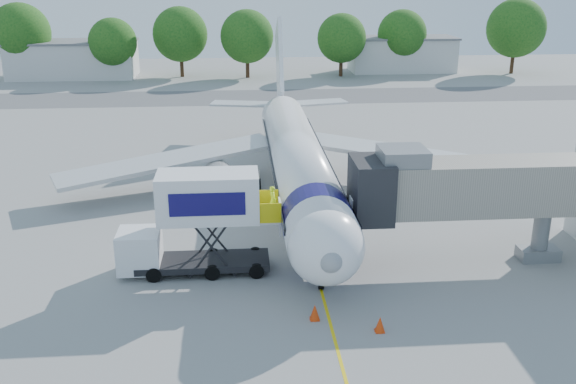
{
  "coord_description": "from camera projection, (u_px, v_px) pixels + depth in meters",
  "views": [
    {
      "loc": [
        -3.99,
        -38.31,
        15.35
      ],
      "look_at": [
        -1.2,
        -3.66,
        3.2
      ],
      "focal_mm": 40.0,
      "sensor_mm": 36.0,
      "label": 1
    }
  ],
  "objects": [
    {
      "name": "jet_bridge",
      "position": [
        466.0,
        188.0,
        34.0
      ],
      "size": [
        13.9,
        3.2,
        6.6
      ],
      "color": "#9F9688",
      "rests_on": "ground"
    },
    {
      "name": "tree_b",
      "position": [
        113.0,
        42.0,
        91.98
      ],
      "size": [
        6.89,
        6.89,
        8.79
      ],
      "color": "#382314",
      "rests_on": "ground"
    },
    {
      "name": "ground",
      "position": [
        302.0,
        220.0,
        41.41
      ],
      "size": [
        160.0,
        160.0,
        0.0
      ],
      "primitive_type": "plane",
      "color": "gray",
      "rests_on": "ground"
    },
    {
      "name": "aircraft",
      "position": [
        296.0,
        158.0,
        44.32
      ],
      "size": [
        34.17,
        37.73,
        11.35
      ],
      "color": "white",
      "rests_on": "ground"
    },
    {
      "name": "tree_c",
      "position": [
        180.0,
        34.0,
        94.03
      ],
      "size": [
        8.01,
        8.01,
        10.22
      ],
      "color": "#382314",
      "rests_on": "ground"
    },
    {
      "name": "outbuilding_right",
      "position": [
        402.0,
        54.0,
        100.54
      ],
      "size": [
        16.4,
        7.4,
        5.3
      ],
      "color": "silver",
      "rests_on": "ground"
    },
    {
      "name": "tree_a",
      "position": [
        21.0,
        33.0,
        92.43
      ],
      "size": [
        8.49,
        8.49,
        10.83
      ],
      "color": "#382314",
      "rests_on": "ground"
    },
    {
      "name": "tree_f",
      "position": [
        402.0,
        34.0,
        98.26
      ],
      "size": [
        7.48,
        7.48,
        9.53
      ],
      "color": "#382314",
      "rests_on": "ground"
    },
    {
      "name": "safety_cone_a",
      "position": [
        380.0,
        324.0,
        28.55
      ],
      "size": [
        0.47,
        0.47,
        0.74
      ],
      "color": "red",
      "rests_on": "ground"
    },
    {
      "name": "guidance_line",
      "position": [
        302.0,
        220.0,
        41.41
      ],
      "size": [
        0.15,
        70.0,
        0.01
      ],
      "primitive_type": "cube",
      "color": "yellow",
      "rests_on": "ground"
    },
    {
      "name": "safety_cone_b",
      "position": [
        315.0,
        312.0,
        29.52
      ],
      "size": [
        0.48,
        0.48,
        0.77
      ],
      "color": "red",
      "rests_on": "ground"
    },
    {
      "name": "tree_g",
      "position": [
        516.0,
        28.0,
        96.83
      ],
      "size": [
        8.81,
        8.81,
        11.23
      ],
      "color": "#382314",
      "rests_on": "ground"
    },
    {
      "name": "taxiway_strip",
      "position": [
        268.0,
        97.0,
        80.93
      ],
      "size": [
        120.0,
        10.0,
        0.01
      ],
      "primitive_type": "cube",
      "color": "#59595B",
      "rests_on": "ground"
    },
    {
      "name": "tree_d",
      "position": [
        247.0,
        36.0,
        93.24
      ],
      "size": [
        7.72,
        7.72,
        9.85
      ],
      "color": "#382314",
      "rests_on": "ground"
    },
    {
      "name": "catering_hiloader",
      "position": [
        196.0,
        224.0,
        33.44
      ],
      "size": [
        8.5,
        2.44,
        5.5
      ],
      "color": "black",
      "rests_on": "ground"
    },
    {
      "name": "tree_e",
      "position": [
        342.0,
        38.0,
        94.69
      ],
      "size": [
        7.23,
        7.23,
        9.22
      ],
      "color": "#382314",
      "rests_on": "ground"
    },
    {
      "name": "outbuilding_left",
      "position": [
        73.0,
        59.0,
        94.87
      ],
      "size": [
        18.4,
        8.4,
        5.3
      ],
      "color": "silver",
      "rests_on": "ground"
    }
  ]
}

